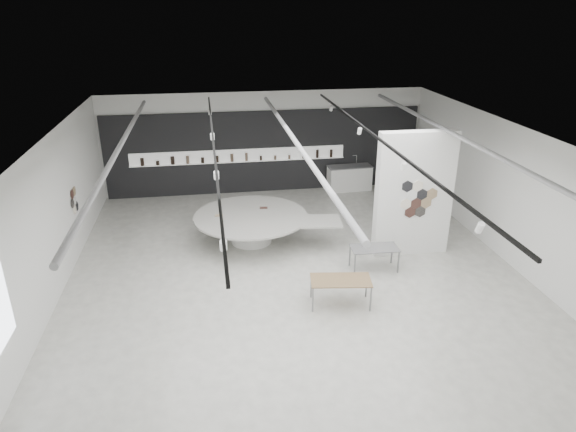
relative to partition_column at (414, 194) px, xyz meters
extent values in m
cube|color=beige|center=(-3.50, -1.00, -1.80)|extent=(12.00, 14.00, 0.01)
cube|color=silver|center=(-3.50, -1.00, 2.01)|extent=(12.00, 14.00, 0.01)
cube|color=white|center=(-3.50, 6.01, 0.10)|extent=(12.00, 0.01, 3.80)
cube|color=white|center=(-3.50, -8.00, 0.10)|extent=(12.00, 0.01, 3.80)
cube|color=white|center=(2.50, -1.00, 0.10)|extent=(0.01, 14.00, 3.80)
cube|color=white|center=(-9.51, -1.00, 0.10)|extent=(0.01, 14.00, 3.80)
cylinder|color=#939396|center=(-7.70, -0.50, 1.82)|extent=(0.12, 12.00, 0.12)
cylinder|color=#939396|center=(-3.50, -0.50, 1.82)|extent=(0.12, 12.00, 0.12)
cylinder|color=#939396|center=(0.70, -0.50, 1.82)|extent=(0.12, 12.00, 0.12)
cube|color=black|center=(-5.50, -1.00, 1.90)|extent=(0.05, 13.00, 0.06)
cylinder|color=white|center=(-5.50, -6.00, 1.72)|extent=(0.11, 0.18, 0.21)
cylinder|color=white|center=(-5.50, -2.70, 1.72)|extent=(0.11, 0.18, 0.21)
cylinder|color=white|center=(-5.50, 0.60, 1.72)|extent=(0.11, 0.18, 0.21)
cylinder|color=white|center=(-5.50, 3.90, 1.72)|extent=(0.11, 0.18, 0.21)
cube|color=black|center=(-1.50, -1.00, 1.90)|extent=(0.05, 13.00, 0.06)
cylinder|color=white|center=(-1.50, -6.00, 1.72)|extent=(0.11, 0.18, 0.21)
cylinder|color=white|center=(-1.50, -2.70, 1.72)|extent=(0.11, 0.18, 0.21)
cylinder|color=white|center=(-1.50, 0.60, 1.72)|extent=(0.11, 0.18, 0.21)
cylinder|color=white|center=(-1.50, 3.90, 1.72)|extent=(0.11, 0.18, 0.21)
cylinder|color=white|center=(-9.47, 1.50, -0.45)|extent=(0.03, 0.28, 0.28)
cylinder|color=black|center=(-9.47, 1.76, -0.45)|extent=(0.03, 0.28, 0.28)
cylinder|color=white|center=(-9.47, 1.63, -0.22)|extent=(0.03, 0.28, 0.28)
cylinder|color=black|center=(-9.47, 1.37, -0.22)|extent=(0.03, 0.28, 0.28)
cylinder|color=#442922|center=(-9.47, 1.50, 0.01)|extent=(0.03, 0.28, 0.28)
cylinder|color=#977F5D|center=(-9.47, 1.76, 0.01)|extent=(0.03, 0.28, 0.28)
cube|color=black|center=(-3.50, 5.94, -0.25)|extent=(11.80, 0.10, 3.10)
cube|color=white|center=(-4.50, 5.87, -0.32)|extent=(8.00, 0.06, 0.46)
cube|color=white|center=(-4.50, 5.81, -0.54)|extent=(8.00, 0.18, 0.02)
cylinder|color=black|center=(-8.03, 5.81, -0.39)|extent=(0.13, 0.13, 0.29)
cylinder|color=black|center=(-7.49, 5.81, -0.46)|extent=(0.13, 0.13, 0.15)
cylinder|color=black|center=(-6.94, 5.81, -0.38)|extent=(0.14, 0.14, 0.30)
cylinder|color=brown|center=(-6.40, 5.81, -0.39)|extent=(0.12, 0.12, 0.29)
cylinder|color=black|center=(-5.86, 5.81, -0.43)|extent=(0.12, 0.12, 0.21)
cylinder|color=black|center=(-5.31, 5.81, -0.41)|extent=(0.10, 0.10, 0.25)
cylinder|color=brown|center=(-4.77, 5.81, -0.38)|extent=(0.12, 0.12, 0.30)
cylinder|color=brown|center=(-4.23, 5.81, -0.38)|extent=(0.10, 0.10, 0.31)
cylinder|color=black|center=(-3.69, 5.81, -0.45)|extent=(0.09, 0.09, 0.17)
cylinder|color=brown|center=(-3.14, 5.81, -0.45)|extent=(0.10, 0.10, 0.16)
cylinder|color=brown|center=(-2.60, 5.81, -0.46)|extent=(0.09, 0.09, 0.15)
cylinder|color=black|center=(-2.06, 5.81, -0.43)|extent=(0.09, 0.09, 0.21)
cylinder|color=black|center=(-1.51, 5.81, -0.38)|extent=(0.11, 0.11, 0.31)
cylinder|color=black|center=(-0.97, 5.81, -0.39)|extent=(0.11, 0.11, 0.29)
cube|color=white|center=(0.00, 0.00, 0.00)|extent=(2.20, 0.35, 3.60)
cylinder|color=#442922|center=(0.00, -0.19, -0.20)|extent=(0.34, 0.03, 0.34)
cylinder|color=#977F5D|center=(0.30, -0.19, -0.20)|extent=(0.34, 0.03, 0.34)
cylinder|color=white|center=(-0.30, -0.19, -0.20)|extent=(0.34, 0.03, 0.34)
cylinder|color=black|center=(0.15, -0.19, 0.06)|extent=(0.34, 0.03, 0.34)
cylinder|color=white|center=(-0.15, -0.19, 0.06)|extent=(0.34, 0.03, 0.34)
cylinder|color=black|center=(0.15, -0.19, -0.46)|extent=(0.34, 0.03, 0.34)
cylinder|color=#442922|center=(-0.15, -0.19, -0.46)|extent=(0.34, 0.03, 0.34)
cylinder|color=#977F5D|center=(0.45, -0.19, 0.06)|extent=(0.34, 0.03, 0.34)
cylinder|color=white|center=(0.00, -0.19, 0.32)|extent=(0.34, 0.03, 0.34)
cylinder|color=black|center=(-0.30, -0.19, 0.32)|extent=(0.34, 0.03, 0.34)
cylinder|color=white|center=(-4.49, 1.45, -1.39)|extent=(1.38, 1.38, 0.81)
cylinder|color=#A09E97|center=(-4.49, 1.45, -0.96)|extent=(3.83, 3.83, 0.06)
cube|color=#A09E97|center=(-2.66, 0.74, -0.96)|extent=(1.63, 1.13, 0.05)
cube|color=#977F5D|center=(-5.43, 1.57, -0.93)|extent=(0.26, 0.20, 0.01)
cube|color=#442922|center=(-4.04, 1.97, -0.93)|extent=(0.26, 0.20, 0.01)
cube|color=olive|center=(-2.70, -2.42, -1.14)|extent=(1.53, 0.91, 0.03)
cube|color=slate|center=(-3.42, -2.65, -1.48)|extent=(0.04, 0.04, 0.65)
cube|color=slate|center=(-3.33, -2.01, -1.48)|extent=(0.04, 0.04, 0.65)
cube|color=slate|center=(-2.07, -2.84, -1.48)|extent=(0.04, 0.04, 0.65)
cube|color=slate|center=(-1.98, -2.20, -1.48)|extent=(0.04, 0.04, 0.65)
cube|color=slate|center=(-1.35, -0.85, -1.16)|extent=(1.29, 0.68, 0.03)
cube|color=slate|center=(-1.96, -1.12, -1.48)|extent=(0.04, 0.04, 0.63)
cube|color=slate|center=(-1.94, -0.55, -1.48)|extent=(0.04, 0.04, 0.63)
cube|color=slate|center=(-0.76, -1.15, -1.48)|extent=(0.04, 0.04, 0.63)
cube|color=slate|center=(-0.74, -0.59, -1.48)|extent=(0.04, 0.04, 0.63)
cube|color=white|center=(-0.29, 5.51, -1.33)|extent=(1.69, 0.71, 0.93)
cube|color=slate|center=(-0.29, 5.51, -0.85)|extent=(1.73, 0.76, 0.03)
cylinder|color=silver|center=(0.01, 5.69, -0.65)|extent=(0.03, 0.03, 0.37)
cylinder|color=silver|center=(-0.07, 5.68, -0.47)|extent=(0.17, 0.03, 0.02)
camera|label=1|loc=(-5.64, -12.77, 4.99)|focal=32.00mm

